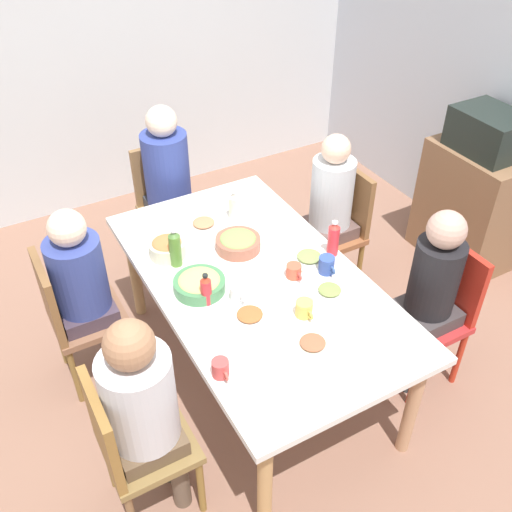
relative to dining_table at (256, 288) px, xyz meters
name	(u,v)px	position (x,y,z in m)	size (l,w,h in m)	color
ground_plane	(256,371)	(0.00, 0.00, -0.68)	(5.70, 5.70, 0.00)	#8B6350
wall_left	(102,46)	(-2.43, 0.00, 0.62)	(0.12, 4.60, 2.60)	silver
dining_table	(256,288)	(0.00, 0.00, 0.00)	(1.91, 1.07, 0.75)	white
chair_0	(166,200)	(-1.34, 0.00, -0.17)	(0.40, 0.40, 0.90)	olive
person_0	(168,176)	(-1.25, 0.00, 0.08)	(0.31, 0.31, 1.26)	navy
chair_1	(437,307)	(0.48, 0.91, -0.17)	(0.40, 0.40, 0.90)	red
person_1	(431,288)	(0.48, 0.82, 0.02)	(0.30, 0.30, 1.18)	#3A4044
chair_2	(130,444)	(0.48, -0.91, -0.17)	(0.40, 0.40, 0.90)	olive
person_2	(143,405)	(0.48, -0.82, 0.05)	(0.31, 0.31, 1.21)	brown
chair_3	(73,314)	(-0.48, -0.91, -0.17)	(0.40, 0.40, 0.90)	brown
person_3	(82,283)	(-0.48, -0.82, 0.03)	(0.30, 0.30, 1.17)	#42384C
chair_4	(338,224)	(-0.48, 0.91, -0.17)	(0.40, 0.40, 0.90)	#955836
person_4	(329,203)	(-0.48, 0.82, 0.03)	(0.30, 0.30, 1.19)	brown
plate_0	(309,258)	(0.01, 0.34, 0.09)	(0.25, 0.25, 0.04)	silver
plate_1	(313,344)	(0.57, -0.01, 0.09)	(0.22, 0.22, 0.04)	silver
plate_2	(250,316)	(0.26, -0.18, 0.09)	(0.24, 0.24, 0.04)	white
plate_3	(204,224)	(-0.58, -0.04, 0.09)	(0.24, 0.24, 0.04)	silver
plate_4	(329,291)	(0.30, 0.27, 0.09)	(0.22, 0.22, 0.04)	white
bowl_0	(199,284)	(-0.06, -0.31, 0.12)	(0.27, 0.27, 0.09)	#448250
bowl_1	(238,242)	(-0.28, 0.04, 0.12)	(0.26, 0.26, 0.09)	#A05C48
bowl_2	(167,247)	(-0.42, -0.34, 0.13)	(0.21, 0.21, 0.11)	beige
cup_0	(238,294)	(0.11, -0.17, 0.12)	(0.11, 0.08, 0.09)	white
cup_1	(327,265)	(0.14, 0.36, 0.12)	(0.12, 0.09, 0.10)	#334FA3
cup_2	(294,271)	(0.09, 0.18, 0.11)	(0.12, 0.08, 0.08)	#D1553C
cup_3	(221,369)	(0.51, -0.47, 0.12)	(0.11, 0.08, 0.09)	#C44342
cup_4	(304,309)	(0.37, 0.07, 0.12)	(0.12, 0.09, 0.09)	#E8BD55
bottle_0	(234,205)	(-0.58, 0.16, 0.16)	(0.06, 0.06, 0.19)	silver
bottle_1	(333,239)	(0.02, 0.48, 0.18)	(0.06, 0.06, 0.22)	red
bottle_2	(206,290)	(0.05, -0.32, 0.16)	(0.06, 0.06, 0.19)	red
bottle_3	(175,248)	(-0.32, -0.33, 0.19)	(0.07, 0.07, 0.23)	#50812E
side_cabinet	(469,206)	(-0.26, 1.94, -0.23)	(0.70, 0.44, 0.90)	#856042
microwave	(489,132)	(-0.26, 1.94, 0.36)	(0.48, 0.36, 0.28)	black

